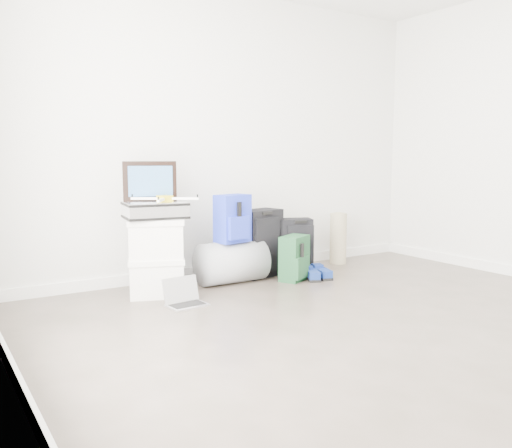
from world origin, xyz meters
TOP-DOWN VIEW (x-y plane):
  - ground at (0.00, 0.00)m, footprint 5.00×5.00m
  - room_envelope at (0.00, 0.02)m, footprint 4.52×5.02m
  - boxes_stack at (-0.95, 2.04)m, footprint 0.55×0.50m
  - briefcase at (-0.95, 2.04)m, footprint 0.53×0.42m
  - painting at (-0.95, 2.13)m, footprint 0.42×0.17m
  - drone at (-0.87, 2.02)m, footprint 0.48×0.48m
  - duffel_bag at (-0.20, 2.09)m, footprint 0.62×0.38m
  - blue_backpack at (-0.20, 2.06)m, footprint 0.34×0.27m
  - large_suitcase at (0.17, 2.19)m, footprint 0.46×0.35m
  - green_backpack at (0.35, 1.86)m, footprint 0.35×0.32m
  - carry_on at (0.54, 2.13)m, footprint 0.39×0.33m
  - shoes at (0.57, 1.79)m, footprint 0.32×0.29m
  - rolled_rug at (1.23, 2.27)m, footprint 0.18×0.18m
  - laptop at (-0.88, 1.64)m, footprint 0.32×0.24m

SIDE VIEW (x-z plane):
  - ground at x=0.00m, z-range 0.00..0.00m
  - shoes at x=0.57m, z-range 0.00..0.09m
  - laptop at x=-0.88m, z-range -0.06..0.16m
  - duffel_bag at x=-0.20m, z-range 0.00..0.38m
  - green_backpack at x=0.35m, z-range -0.01..0.41m
  - carry_on at x=0.54m, z-range 0.00..0.54m
  - rolled_rug at x=1.23m, z-range 0.00..0.54m
  - large_suitcase at x=0.17m, z-range 0.00..0.65m
  - boxes_stack at x=-0.95m, z-range 0.00..0.65m
  - blue_backpack at x=-0.20m, z-range 0.37..0.80m
  - briefcase at x=-0.95m, z-range 0.64..0.78m
  - drone at x=-0.87m, z-range 0.78..0.83m
  - painting at x=-0.95m, z-range 0.78..1.11m
  - room_envelope at x=0.00m, z-range 0.37..3.08m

